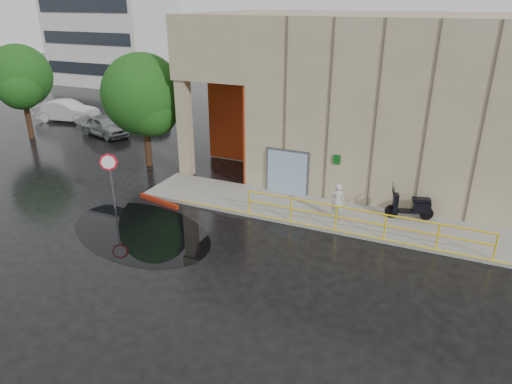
# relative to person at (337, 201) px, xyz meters

# --- Properties ---
(ground) EXTENTS (120.00, 120.00, 0.00)m
(ground) POSITION_rel_person_xyz_m (-3.07, -4.16, -0.92)
(ground) COLOR black
(ground) RESTS_ON ground
(sidewalk) EXTENTS (20.00, 3.00, 0.15)m
(sidewalk) POSITION_rel_person_xyz_m (0.93, 0.34, -0.84)
(sidewalk) COLOR gray
(sidewalk) RESTS_ON ground
(building) EXTENTS (20.00, 10.17, 8.00)m
(building) POSITION_rel_person_xyz_m (2.03, 6.83, 3.29)
(building) COLOR gray
(building) RESTS_ON ground
(guardrail) EXTENTS (9.56, 0.06, 1.03)m
(guardrail) POSITION_rel_person_xyz_m (1.18, -1.01, -0.24)
(guardrail) COLOR yellow
(guardrail) RESTS_ON sidewalk
(distant_building) EXTENTS (12.00, 8.08, 15.00)m
(distant_building) POSITION_rel_person_xyz_m (-31.07, 23.82, 6.58)
(distant_building) COLOR silver
(distant_building) RESTS_ON ground
(person) EXTENTS (0.59, 0.42, 1.54)m
(person) POSITION_rel_person_xyz_m (0.00, 0.00, 0.00)
(person) COLOR silver
(person) RESTS_ON sidewalk
(scooter) EXTENTS (2.01, 1.10, 1.52)m
(scooter) POSITION_rel_person_xyz_m (2.81, 1.17, 0.10)
(scooter) COLOR black
(scooter) RESTS_ON sidewalk
(stop_sign) EXTENTS (0.67, 0.46, 2.59)m
(stop_sign) POSITION_rel_person_xyz_m (-9.36, -2.80, 0.97)
(stop_sign) COLOR #5B5C60
(stop_sign) RESTS_ON ground
(red_curb) EXTENTS (2.38, 0.69, 0.18)m
(red_curb) POSITION_rel_person_xyz_m (-7.91, -1.47, -0.83)
(red_curb) COLOR maroon
(red_curb) RESTS_ON ground
(puddle) EXTENTS (7.92, 6.21, 0.01)m
(puddle) POSITION_rel_person_xyz_m (-6.96, -4.12, -0.92)
(puddle) COLOR black
(puddle) RESTS_ON ground
(car_a) EXTENTS (4.25, 2.59, 1.35)m
(car_a) POSITION_rel_person_xyz_m (-17.80, 6.40, -0.24)
(car_a) COLOR #A1A5A9
(car_a) RESTS_ON ground
(car_b) EXTENTS (5.05, 2.62, 1.59)m
(car_b) POSITION_rel_person_xyz_m (-23.13, 8.40, -0.13)
(car_b) COLOR silver
(car_b) RESTS_ON ground
(car_c) EXTENTS (4.69, 2.39, 1.30)m
(car_c) POSITION_rel_person_xyz_m (-16.79, 9.20, -0.27)
(car_c) COLOR #B9BDC2
(car_c) RESTS_ON ground
(tree_near) EXTENTS (4.33, 4.33, 6.14)m
(tree_near) POSITION_rel_person_xyz_m (-11.28, 2.58, 2.88)
(tree_near) COLOR black
(tree_near) RESTS_ON ground
(tree_far) EXTENTS (3.96, 3.98, 6.08)m
(tree_far) POSITION_rel_person_xyz_m (-21.83, 3.80, 3.02)
(tree_far) COLOR black
(tree_far) RESTS_ON ground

